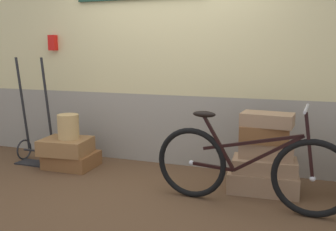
# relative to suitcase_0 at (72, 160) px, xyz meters

# --- Properties ---
(ground) EXTENTS (9.48, 5.20, 0.06)m
(ground) POSITION_rel_suitcase_0_xyz_m (1.11, -0.24, -0.12)
(ground) COLOR #513823
(station_building) EXTENTS (7.48, 0.74, 2.92)m
(station_building) POSITION_rel_suitcase_0_xyz_m (1.12, 0.60, 1.37)
(station_building) COLOR gray
(station_building) RESTS_ON ground
(suitcase_0) EXTENTS (0.59, 0.47, 0.18)m
(suitcase_0) POSITION_rel_suitcase_0_xyz_m (0.00, 0.00, 0.00)
(suitcase_0) COLOR brown
(suitcase_0) RESTS_ON ground
(suitcase_1) EXTENTS (0.60, 0.50, 0.18)m
(suitcase_1) POSITION_rel_suitcase_0_xyz_m (-0.04, -0.04, 0.18)
(suitcase_1) COLOR olive
(suitcase_1) RESTS_ON suitcase_0
(suitcase_2) EXTENTS (0.71, 0.44, 0.21)m
(suitcase_2) POSITION_rel_suitcase_0_xyz_m (2.28, -0.04, 0.01)
(suitcase_2) COLOR #937051
(suitcase_2) RESTS_ON ground
(suitcase_3) EXTENTS (0.64, 0.37, 0.14)m
(suitcase_3) POSITION_rel_suitcase_0_xyz_m (2.29, -0.05, 0.19)
(suitcase_3) COLOR #937051
(suitcase_3) RESTS_ON suitcase_2
(suitcase_4) EXTENTS (0.52, 0.30, 0.16)m
(suitcase_4) POSITION_rel_suitcase_0_xyz_m (2.30, -0.00, 0.34)
(suitcase_4) COLOR #937051
(suitcase_4) RESTS_ON suitcase_3
(suitcase_5) EXTENTS (0.48, 0.27, 0.17)m
(suitcase_5) POSITION_rel_suitcase_0_xyz_m (2.27, -0.05, 0.50)
(suitcase_5) COLOR brown
(suitcase_5) RESTS_ON suitcase_4
(suitcase_6) EXTENTS (0.52, 0.34, 0.13)m
(suitcase_6) POSITION_rel_suitcase_0_xyz_m (2.30, -0.03, 0.65)
(suitcase_6) COLOR #937051
(suitcase_6) RESTS_ON suitcase_5
(wicker_basket) EXTENTS (0.25, 0.25, 0.30)m
(wicker_basket) POSITION_rel_suitcase_0_xyz_m (-0.01, -0.03, 0.42)
(wicker_basket) COLOR tan
(wicker_basket) RESTS_ON suitcase_1
(luggage_trolley) EXTENTS (0.46, 0.35, 1.33)m
(luggage_trolley) POSITION_rel_suitcase_0_xyz_m (-0.55, 0.04, 0.23)
(luggage_trolley) COLOR black
(luggage_trolley) RESTS_ON ground
(bicycle) EXTENTS (1.77, 0.46, 0.95)m
(bicycle) POSITION_rel_suitcase_0_xyz_m (2.17, -0.46, 0.28)
(bicycle) COLOR black
(bicycle) RESTS_ON ground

